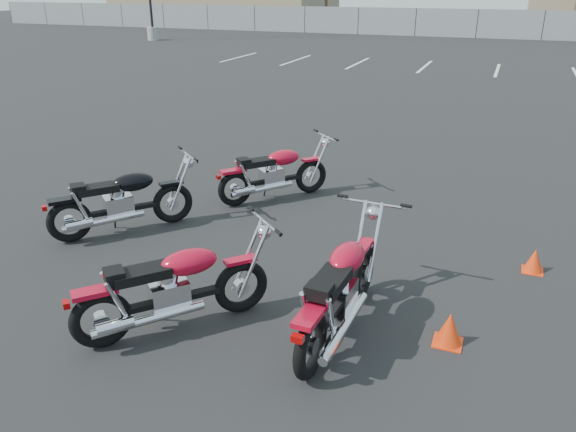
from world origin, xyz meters
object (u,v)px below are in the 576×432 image
(motorcycle_front_red, at_px, (274,173))
(motorcycle_rear_red, at_px, (341,290))
(motorcycle_second_black, at_px, (121,201))
(motorcycle_third_red, at_px, (173,288))

(motorcycle_front_red, xyz_separation_m, motorcycle_rear_red, (2.16, -3.37, 0.05))
(motorcycle_rear_red, bearing_deg, motorcycle_front_red, 122.61)
(motorcycle_second_black, bearing_deg, motorcycle_third_red, -42.55)
(motorcycle_front_red, distance_m, motorcycle_third_red, 3.97)
(motorcycle_second_black, relative_size, motorcycle_rear_red, 0.84)
(motorcycle_second_black, bearing_deg, motorcycle_rear_red, -19.59)
(motorcycle_second_black, bearing_deg, motorcycle_front_red, 53.37)
(motorcycle_third_red, distance_m, motorcycle_rear_red, 1.73)
(motorcycle_third_red, height_order, motorcycle_rear_red, motorcycle_rear_red)
(motorcycle_front_red, bearing_deg, motorcycle_rear_red, -57.39)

